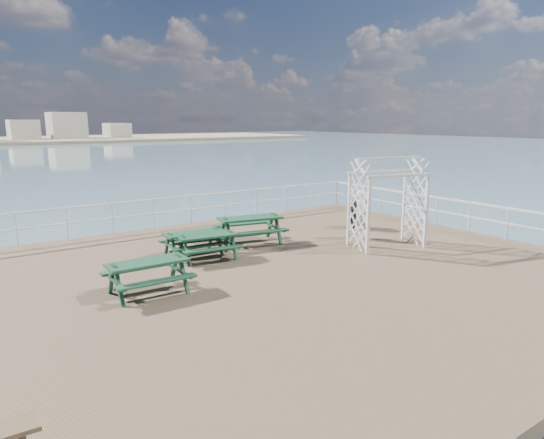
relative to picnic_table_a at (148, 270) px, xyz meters
The scene contains 10 objects.
ground 2.76m from the picnic_table_a, 11.55° to the right, with size 18.00×14.00×0.30m, color brown.
sea_backdrop 134.39m from the picnic_table_a, 83.52° to the left, with size 300.00×300.00×9.20m.
railing 3.28m from the picnic_table_a, 38.59° to the left, with size 17.77×13.76×1.10m.
picnic_table_a is the anchor object (origin of this frame).
picnic_table_b 2.94m from the picnic_table_a, 35.68° to the left, with size 1.84×1.57×0.80m.
picnic_table_c 5.03m from the picnic_table_a, 30.28° to the left, with size 2.26×1.95×0.97m.
picnic_table_d 3.14m from the picnic_table_a, 45.39° to the left, with size 1.72×1.41×0.81m.
trellis_arbor 7.65m from the picnic_table_a, ahead, with size 2.45×1.69×2.77m.
sandwich_board 9.00m from the picnic_table_a, 14.32° to the left, with size 0.64×0.50×0.99m.
person 7.76m from the picnic_table_a, ahead, with size 0.58×0.38×1.60m, color white.
Camera 1 is at (-6.30, -9.65, 3.88)m, focal length 32.00 mm.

